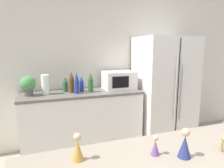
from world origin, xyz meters
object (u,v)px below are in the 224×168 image
Objects in this scene: refrigerator at (164,90)px; back_bottle_1 at (71,82)px; back_bottle_2 at (81,84)px; back_bottle_3 at (77,83)px; microwave at (119,80)px; wise_man_figurine_crimson at (155,147)px; wise_man_figurine_purple at (185,145)px; back_bottle_4 at (91,82)px; wise_man_figurine_blue at (78,149)px; potted_plant at (28,85)px; back_bottle_0 at (65,84)px; paper_towel_roll at (45,85)px.

refrigerator is 5.57× the size of back_bottle_1.
back_bottle_2 is 0.75× the size of back_bottle_3.
microwave reaches higher than wise_man_figurine_crimson.
back_bottle_1 reaches higher than wise_man_figurine_purple.
microwave reaches higher than back_bottle_2.
back_bottle_4 is 1.97× the size of wise_man_figurine_blue.
back_bottle_3 is at bearing -7.26° from potted_plant.
back_bottle_0 is at bearing 99.89° from wise_man_figurine_purple.
paper_towel_roll is 0.30m from back_bottle_0.
paper_towel_roll reaches higher than back_bottle_2.
back_bottle_3 is at bearing -12.76° from paper_towel_roll.
wise_man_figurine_crimson is at bearing 151.50° from wise_man_figurine_purple.
back_bottle_0 is 1.54× the size of wise_man_figurine_blue.
potted_plant is at bearing 177.40° from back_bottle_4.
back_bottle_1 reaches higher than back_bottle_0.
back_bottle_4 reaches higher than back_bottle_0.
refrigerator is 2.35m from wise_man_figurine_purple.
wise_man_figurine_purple is (0.03, -2.03, -0.02)m from back_bottle_4.
back_bottle_1 is 1.35× the size of back_bottle_2.
wise_man_figurine_blue is (0.34, -1.91, -0.04)m from potted_plant.
microwave is (1.33, 0.03, -0.01)m from potted_plant.
microwave is (-0.78, 0.10, 0.20)m from refrigerator.
back_bottle_3 is 2.05× the size of wise_man_figurine_blue.
back_bottle_1 is 2.77× the size of wise_man_figurine_crimson.
refrigerator is 1.48m from back_bottle_3.
potted_plant is at bearing -175.91° from back_bottle_2.
back_bottle_0 is at bearing 126.71° from back_bottle_3.
back_bottle_3 is 0.22m from back_bottle_4.
back_bottle_0 is 0.38m from back_bottle_4.
paper_towel_roll is (0.22, 0.01, -0.02)m from potted_plant.
microwave is at bearing -2.14° from back_bottle_2.
refrigerator is 7.53× the size of back_bottle_2.
back_bottle_1 is at bearing 177.11° from refrigerator.
back_bottle_0 and back_bottle_2 have the same top height.
microwave reaches higher than back_bottle_0.
back_bottle_3 reaches higher than back_bottle_0.
back_bottle_4 is at bearing -9.77° from back_bottle_1.
microwave reaches higher than potted_plant.
refrigerator reaches higher than back_bottle_4.
back_bottle_3 is (-1.46, -0.01, 0.20)m from refrigerator.
wise_man_figurine_purple reaches higher than wise_man_figurine_blue.
potted_plant is 2.13m from wise_man_figurine_crimson.
back_bottle_1 reaches higher than back_bottle_2.
wise_man_figurine_crimson is at bearing -106.03° from microwave.
refrigerator is 3.66× the size of microwave.
back_bottle_1 is 1.02× the size of back_bottle_3.
back_bottle_4 is (0.28, -0.05, -0.01)m from back_bottle_1.
microwave is 1.52× the size of back_bottle_1.
microwave is at bearing 172.75° from refrigerator.
wise_man_figurine_crimson is at bearing -125.18° from refrigerator.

